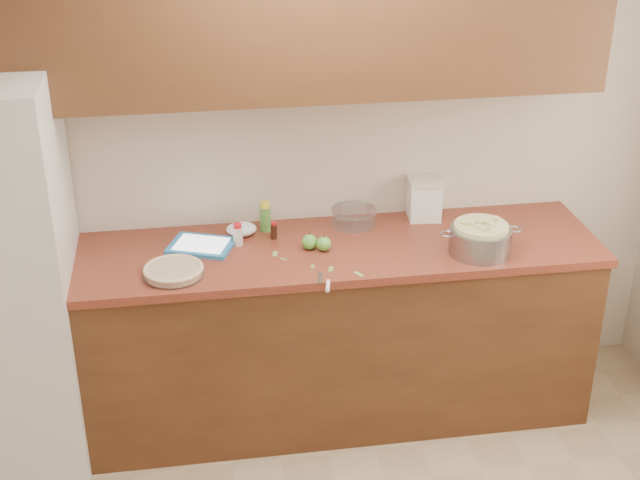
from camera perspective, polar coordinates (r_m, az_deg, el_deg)
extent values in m
plane|color=beige|center=(4.24, -0.93, 6.09)|extent=(3.60, 0.00, 3.60)
cube|color=#5B3319|center=(4.34, -0.23, -6.13)|extent=(2.60, 0.65, 0.88)
cube|color=#994129|center=(4.11, -0.25, -0.71)|extent=(2.64, 0.68, 0.04)
cube|color=#542E19|center=(3.90, -0.63, 14.23)|extent=(2.60, 0.34, 0.70)
cylinder|color=silver|center=(3.90, -9.35, -2.02)|extent=(0.27, 0.27, 0.04)
cylinder|color=#DEB98C|center=(3.90, -9.35, -2.00)|extent=(0.24, 0.24, 0.03)
torus|color=#DEB98C|center=(3.89, -9.37, -1.82)|extent=(0.26, 0.26, 0.02)
cylinder|color=gray|center=(4.09, 10.21, -0.03)|extent=(0.28, 0.28, 0.12)
torus|color=gray|center=(4.02, 8.16, 0.38)|extent=(0.07, 0.07, 0.01)
torus|color=gray|center=(4.12, 12.30, 0.67)|extent=(0.07, 0.07, 0.01)
cylinder|color=beige|center=(4.08, 10.23, 0.17)|extent=(0.24, 0.24, 0.13)
cube|color=white|center=(4.39, 6.68, 2.57)|extent=(0.17, 0.17, 0.19)
cube|color=beige|center=(4.35, 6.75, 3.80)|extent=(0.18, 0.18, 0.02)
cube|color=#277DBF|center=(4.13, -7.60, -0.36)|extent=(0.34, 0.30, 0.02)
cube|color=white|center=(4.12, -7.61, -0.23)|extent=(0.28, 0.24, 0.00)
cube|color=gray|center=(3.84, 0.00, -2.43)|extent=(0.04, 0.10, 0.00)
cylinder|color=white|center=(3.76, 0.50, -2.95)|extent=(0.03, 0.09, 0.02)
cylinder|color=#4C8C38|center=(4.24, -3.52, 1.35)|extent=(0.05, 0.05, 0.12)
cylinder|color=yellow|center=(4.21, -3.55, 2.26)|extent=(0.05, 0.05, 0.03)
cylinder|color=beige|center=(4.12, -5.27, 0.24)|extent=(0.04, 0.04, 0.09)
cylinder|color=red|center=(4.09, -5.30, 0.92)|extent=(0.04, 0.04, 0.02)
cylinder|color=black|center=(4.17, -2.97, 0.54)|extent=(0.03, 0.03, 0.07)
cylinder|color=red|center=(4.15, -2.99, 1.07)|extent=(0.03, 0.03, 0.01)
cylinder|color=silver|center=(4.31, 2.18, 1.49)|extent=(0.21, 0.21, 0.08)
torus|color=silver|center=(4.29, 2.19, 1.94)|extent=(0.22, 0.22, 0.01)
ellipsoid|color=white|center=(4.22, -5.05, 0.70)|extent=(0.18, 0.16, 0.06)
sphere|color=#57AA38|center=(4.07, -0.68, -0.12)|extent=(0.07, 0.07, 0.07)
cylinder|color=#3F2D19|center=(4.05, -0.68, 0.41)|extent=(0.01, 0.01, 0.01)
sphere|color=#57AA38|center=(4.05, 0.24, -0.24)|extent=(0.07, 0.07, 0.07)
cylinder|color=#3F2D19|center=(4.04, 0.24, 0.27)|extent=(0.01, 0.01, 0.01)
cube|color=#83A952|center=(3.87, 2.49, -2.20)|extent=(0.04, 0.05, 0.00)
cube|color=#83A952|center=(3.92, -0.47, -1.72)|extent=(0.02, 0.04, 0.00)
cube|color=#83A952|center=(3.99, -2.36, -1.22)|extent=(0.03, 0.03, 0.00)
cube|color=#83A952|center=(4.04, -2.89, -0.90)|extent=(0.03, 0.05, 0.00)
cube|color=#83A952|center=(3.90, 0.69, -1.88)|extent=(0.03, 0.05, 0.00)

